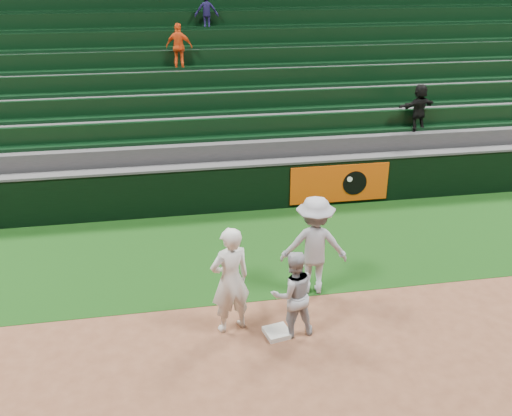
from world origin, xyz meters
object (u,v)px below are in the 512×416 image
Objects in this scene: base_coach at (314,245)px; first_base at (277,333)px; first_baseman at (230,280)px; baserunner at (293,294)px.

first_base is at bearing 62.98° from base_coach.
first_baseman reaches higher than baserunner.
baserunner is at bearing 3.87° from first_base.
baserunner reaches higher than first_base.
base_coach reaches higher than baserunner.
base_coach is at bearing -168.80° from first_baseman.
first_baseman is at bearing -23.28° from baserunner.
first_baseman is at bearing 39.13° from base_coach.
first_base is 0.21× the size of base_coach.
base_coach is (1.72, 0.95, 0.01)m from first_baseman.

